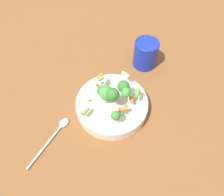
{
  "coord_description": "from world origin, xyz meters",
  "views": [
    {
      "loc": [
        0.33,
        0.2,
        0.62
      ],
      "look_at": [
        0.0,
        0.0,
        0.06
      ],
      "focal_mm": 35.0,
      "sensor_mm": 36.0,
      "label": 1
    }
  ],
  "objects": [
    {
      "name": "cup",
      "position": [
        -0.24,
        0.0,
        0.05
      ],
      "size": [
        0.09,
        0.09,
        0.11
      ],
      "color": "#192DAD",
      "rests_on": "ground_plane"
    },
    {
      "name": "ground_plane",
      "position": [
        0.0,
        0.0,
        0.0
      ],
      "size": [
        3.0,
        3.0,
        0.0
      ],
      "primitive_type": "plane",
      "color": "brown"
    },
    {
      "name": "spoon",
      "position": [
        0.17,
        -0.1,
        0.01
      ],
      "size": [
        0.19,
        0.03,
        0.01
      ],
      "rotation": [
        0.0,
        0.0,
        9.44
      ],
      "color": "silver",
      "rests_on": "ground_plane"
    },
    {
      "name": "bowl",
      "position": [
        0.0,
        0.0,
        0.02
      ],
      "size": [
        0.23,
        0.23,
        0.04
      ],
      "color": "silver",
      "rests_on": "ground_plane"
    },
    {
      "name": "pasta_salad",
      "position": [
        0.0,
        0.0,
        0.09
      ],
      "size": [
        0.19,
        0.17,
        0.08
      ],
      "color": "#8CB766",
      "rests_on": "bowl"
    }
  ]
}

